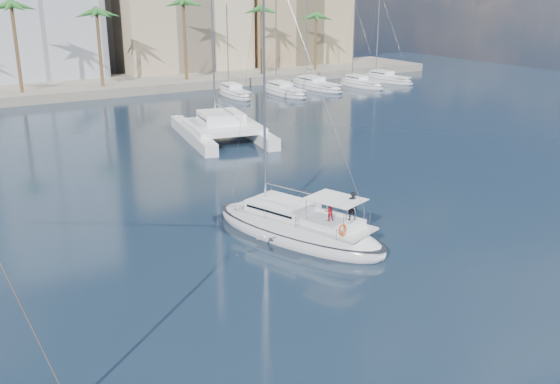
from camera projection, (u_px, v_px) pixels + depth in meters
ground at (300, 250)px, 34.24m from camera, size 160.00×160.00×0.00m
quay at (54, 90)px, 83.66m from camera, size 120.00×14.00×1.20m
building_beige at (178, 12)px, 98.83m from camera, size 20.00×14.00×20.00m
building_tan_right at (291, 16)px, 107.33m from camera, size 18.00×12.00×18.00m
palm_centre at (52, 16)px, 77.38m from camera, size 3.60×3.60×12.30m
palm_right at (285, 11)px, 94.06m from camera, size 3.60×3.60×12.30m
main_sloop at (298, 228)px, 35.84m from camera, size 7.41×12.28×17.39m
catamaran at (222, 126)px, 59.18m from camera, size 9.09×14.68×19.79m
seagull at (264, 237)px, 33.65m from camera, size 0.96×0.41×0.18m
moored_yacht_a at (234, 96)px, 82.27m from camera, size 3.37×9.52×11.90m
moored_yacht_b at (284, 94)px, 83.84m from camera, size 3.32×10.83×13.72m
moored_yacht_c at (316, 89)px, 88.65m from camera, size 3.98×12.33×15.54m
moored_yacht_d at (361, 87)px, 90.22m from camera, size 3.52×9.55×11.90m
moored_yacht_e at (386, 82)px, 95.03m from camera, size 4.61×11.11×13.72m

